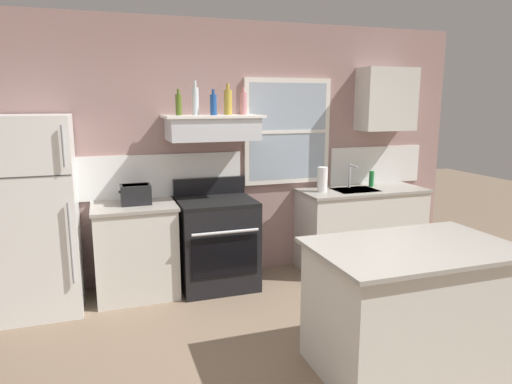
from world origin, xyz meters
The scene contains 18 objects.
ground_plane centered at (0.00, 0.00, 0.00)m, with size 16.00×16.00×0.00m, color #7A6651.
back_wall centered at (0.03, 2.23, 1.35)m, with size 5.40×0.11×2.70m.
refrigerator centered at (-1.90, 1.84, 0.88)m, with size 0.70×0.72×1.77m.
counter_left_of_stove centered at (-1.05, 1.90, 0.46)m, with size 0.79×0.63×0.91m.
toaster centered at (-1.02, 1.91, 1.01)m, with size 0.30×0.20×0.19m.
stove_range centered at (-0.25, 1.86, 0.46)m, with size 0.76×0.69×1.09m.
range_hood_shelf centered at (-0.25, 1.96, 1.62)m, with size 0.96×0.52×0.24m.
bottle_olive_oil_square centered at (-0.57, 1.99, 1.85)m, with size 0.06×0.06×0.25m.
bottle_clear_tall centered at (-0.41, 2.00, 1.89)m, with size 0.06×0.06×0.33m.
bottle_blue_liqueur centered at (-0.24, 1.93, 1.85)m, with size 0.07×0.07×0.25m.
bottle_champagne_gold_foil centered at (-0.08, 1.98, 1.87)m, with size 0.08×0.08×0.31m.
bottle_rose_pink centered at (0.09, 2.00, 1.86)m, with size 0.07×0.07×0.28m.
counter_right_with_sink centered at (1.45, 1.90, 0.46)m, with size 1.43×0.63×0.91m.
sink_faucet centered at (1.35, 2.00, 1.08)m, with size 0.03×0.17×0.28m.
paper_towel_roll centered at (0.95, 1.90, 1.04)m, with size 0.11×0.11×0.27m, color white.
dish_soap_bottle centered at (1.63, 2.00, 1.00)m, with size 0.06×0.06×0.18m, color #268C3F.
kitchen_island centered at (0.68, -0.03, 0.46)m, with size 1.40×0.90×0.91m.
upper_cabinet_right centered at (1.80, 2.04, 1.90)m, with size 0.64×0.32×0.70m.
Camera 1 is at (-1.32, -2.55, 1.88)m, focal length 32.41 mm.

